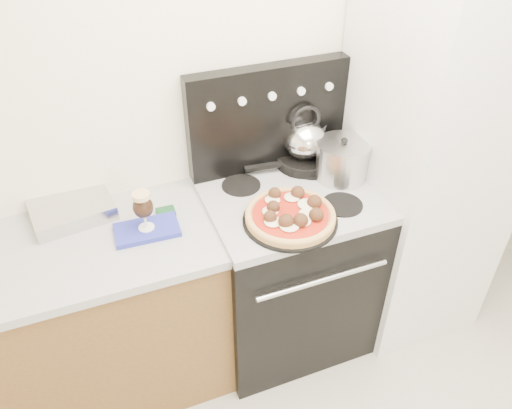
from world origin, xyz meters
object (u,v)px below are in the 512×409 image
skillet (303,161)px  tea_kettle (305,136)px  oven_mitt (147,230)px  beer_glass (144,211)px  stock_pot (342,161)px  pizza (290,214)px  fridge (425,162)px  pizza_pan (290,220)px  stove_body (286,272)px  base_cabinet (59,334)px

skillet → tea_kettle: tea_kettle is taller
oven_mitt → beer_glass: 0.10m
stock_pot → skillet: bearing=126.1°
skillet → pizza: bearing=-122.6°
fridge → beer_glass: size_ratio=10.65×
pizza_pan → beer_glass: bearing=163.0°
oven_mitt → beer_glass: size_ratio=1.47×
oven_mitt → pizza_pan: size_ratio=0.66×
stove_body → oven_mitt: oven_mitt is taller
oven_mitt → stock_pot: 0.93m
oven_mitt → pizza: 0.60m
stove_body → skillet: 0.57m
pizza_pan → pizza: (0.00, 0.00, 0.03)m
base_cabinet → pizza: size_ratio=3.86×
skillet → stock_pot: (0.12, -0.16, 0.06)m
tea_kettle → fridge: bearing=-30.7°
fridge → beer_glass: (-1.35, 0.03, 0.06)m
stove_body → beer_glass: size_ratio=4.93×
fridge → pizza_pan: bearing=-169.5°
stock_pot → fridge: bearing=-9.8°
stove_body → stock_pot: bearing=9.6°
pizza_pan → skillet: bearing=57.4°
tea_kettle → pizza: bearing=-130.0°
fridge → stock_pot: bearing=170.2°
skillet → oven_mitt: bearing=-165.9°
pizza_pan → stock_pot: (0.36, 0.22, 0.08)m
beer_glass → skillet: 0.84m
pizza_pan → tea_kettle: (0.24, 0.38, 0.15)m
beer_glass → tea_kettle: tea_kettle is taller
fridge → oven_mitt: size_ratio=7.24×
oven_mitt → tea_kettle: size_ratio=1.17×
stock_pot → beer_glass: bearing=-177.3°
base_cabinet → beer_glass: bearing=-2.6°
oven_mitt → stock_pot: stock_pot is taller
fridge → pizza: size_ratio=5.06×
skillet → stock_pot: bearing=-53.9°
stove_body → base_cabinet: bearing=178.7°
oven_mitt → tea_kettle: 0.85m
stove_body → oven_mitt: size_ratio=3.35×
base_cabinet → beer_glass: beer_glass is taller
pizza → stock_pot: 0.42m
oven_mitt → beer_glass: bearing=0.0°
stock_pot → stove_body: bearing=-170.4°
base_cabinet → tea_kettle: bearing=8.2°
fridge → tea_kettle: bearing=156.7°
beer_glass → pizza: beer_glass is taller
stove_body → pizza_pan: pizza_pan is taller
oven_mitt → stove_body: bearing=-0.4°
pizza → skillet: 0.45m
oven_mitt → skillet: bearing=14.1°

